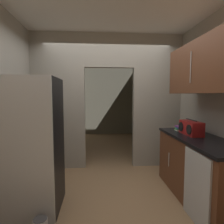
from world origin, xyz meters
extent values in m
plane|color=#93704C|center=(0.00, 0.00, 0.00)|extent=(20.00, 20.00, 0.00)
cube|color=silver|center=(0.00, 0.38, 2.75)|extent=(3.43, 6.51, 0.06)
cube|color=#9E998C|center=(-0.99, 1.26, 1.36)|extent=(1.05, 0.12, 2.72)
cube|color=#9E998C|center=(1.02, 1.26, 1.36)|extent=(0.99, 0.12, 2.72)
cube|color=#9E998C|center=(0.03, 1.26, 2.39)|extent=(1.00, 0.12, 0.67)
cube|color=gray|center=(0.00, 4.68, 1.36)|extent=(3.03, 0.10, 2.72)
cube|color=gray|center=(-1.47, 2.97, 1.36)|extent=(0.10, 3.42, 2.72)
cube|color=gray|center=(1.47, 2.97, 1.36)|extent=(0.10, 3.42, 2.72)
cube|color=black|center=(-1.09, -0.19, 0.86)|extent=(0.74, 0.72, 1.72)
cube|color=#B7BABC|center=(-1.09, -0.56, 0.86)|extent=(0.74, 0.03, 1.72)
cube|color=brown|center=(1.21, -0.17, 0.43)|extent=(0.58, 1.69, 0.86)
cube|color=black|center=(1.21, -0.17, 0.88)|extent=(0.62, 1.69, 0.04)
cylinder|color=#B7BABC|center=(0.90, -0.55, 0.48)|extent=(0.01, 0.01, 0.22)
cylinder|color=#B7BABC|center=(0.90, 0.20, 0.48)|extent=(0.01, 0.01, 0.22)
cube|color=#B7BABC|center=(0.91, -0.65, 0.42)|extent=(0.02, 0.56, 0.84)
cube|color=brown|center=(1.21, -0.17, 1.87)|extent=(0.34, 1.53, 0.70)
cylinder|color=#B7BABC|center=(1.02, -0.17, 1.87)|extent=(0.01, 0.01, 0.42)
cube|color=maroon|center=(1.18, 0.05, 1.01)|extent=(0.19, 0.44, 0.20)
cylinder|color=#262626|center=(1.18, 0.05, 1.13)|extent=(0.02, 0.31, 0.02)
cylinder|color=black|center=(1.08, -0.08, 1.01)|extent=(0.01, 0.14, 0.14)
cylinder|color=black|center=(1.08, 0.18, 1.01)|extent=(0.01, 0.14, 0.14)
cube|color=beige|center=(1.14, 0.38, 0.91)|extent=(0.12, 0.14, 0.01)
cube|color=#388C47|center=(1.15, 0.39, 0.93)|extent=(0.13, 0.12, 0.02)
cube|color=#2D609E|center=(1.15, 0.39, 0.96)|extent=(0.12, 0.16, 0.02)
cube|color=#8C3893|center=(1.14, 0.39, 0.97)|extent=(0.12, 0.14, 0.01)
cylinder|color=#4C4C51|center=(-0.86, -0.69, 0.17)|extent=(0.15, 0.15, 0.01)
camera|label=1|loc=(-0.25, -2.72, 1.50)|focal=31.12mm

